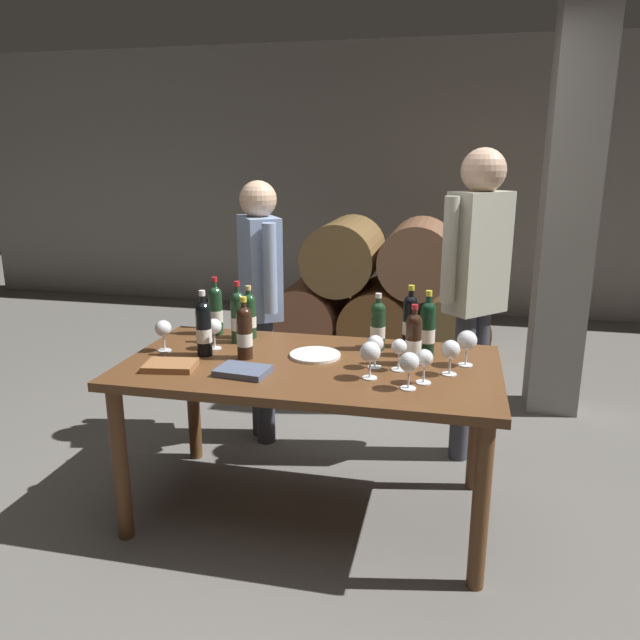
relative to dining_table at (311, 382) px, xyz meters
The scene contains 28 objects.
ground_plane 0.67m from the dining_table, ahead, with size 14.00×14.00×0.00m, color #66635E.
cellar_back_wall 4.26m from the dining_table, 90.00° to the left, with size 10.00×0.24×2.80m, color gray.
barrel_stack 2.60m from the dining_table, 90.00° to the left, with size 1.86×0.90×1.15m.
stone_pillar 2.16m from the dining_table, 50.91° to the left, with size 0.32×0.32×2.60m, color gray.
dining_table is the anchor object (origin of this frame).
wine_bottle_0 0.56m from the dining_table, behind, with size 0.07×0.07×0.31m.
wine_bottle_1 0.56m from the dining_table, 141.33° to the left, with size 0.07×0.07×0.27m.
wine_bottle_2 0.38m from the dining_table, behind, with size 0.07×0.07×0.29m.
wine_bottle_3 0.60m from the dining_table, 23.72° to the left, with size 0.07×0.07×0.31m.
wine_bottle_4 0.73m from the dining_table, 149.47° to the left, with size 0.07×0.07×0.31m.
wine_bottle_5 0.59m from the dining_table, 39.58° to the left, with size 0.07×0.07×0.31m.
wine_bottle_6 0.44m from the dining_table, 44.96° to the left, with size 0.07×0.07×0.28m.
wine_bottle_7 0.54m from the dining_table, 151.56° to the left, with size 0.07×0.07×0.31m.
wine_bottle_8 0.51m from the dining_table, 10.54° to the left, with size 0.07×0.07×0.28m.
wine_glass_0 0.38m from the dining_table, 25.60° to the right, with size 0.09×0.09×0.16m.
wine_glass_1 0.65m from the dining_table, ahead, with size 0.08×0.08×0.16m.
wine_glass_2 0.76m from the dining_table, behind, with size 0.08×0.08×0.15m.
wine_glass_3 0.35m from the dining_table, ahead, with size 0.08×0.08×0.15m.
wine_glass_4 0.55m from the dining_table, 26.13° to the right, with size 0.08×0.08×0.16m.
wine_glass_5 0.73m from the dining_table, ahead, with size 0.09×0.09×0.16m.
wine_glass_6 0.57m from the dining_table, 15.89° to the right, with size 0.07×0.07×0.15m.
wine_glass_7 0.55m from the dining_table, 168.34° to the left, with size 0.08×0.08×0.15m.
wine_glass_8 0.45m from the dining_table, ahead, with size 0.07×0.07×0.14m.
tasting_notebook 0.34m from the dining_table, 140.71° to the right, with size 0.22×0.16×0.03m, color #4C5670.
leather_ledger 0.64m from the dining_table, 160.36° to the right, with size 0.22×0.16×0.03m, color #936038.
serving_plate 0.14m from the dining_table, 87.83° to the left, with size 0.24×0.24×0.01m, color white.
sommelier_presenting 1.11m from the dining_table, 45.59° to the left, with size 0.37×0.38×1.72m.
taster_seated_left 0.90m from the dining_table, 123.01° to the left, with size 0.33×0.43×1.54m.
Camera 1 is at (0.62, -2.59, 1.68)m, focal length 34.61 mm.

